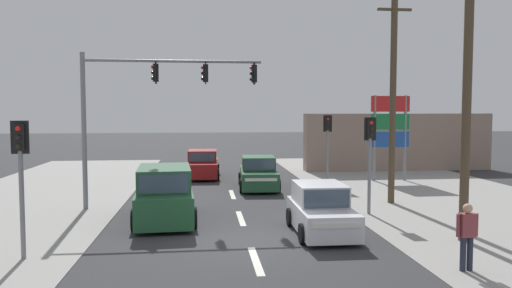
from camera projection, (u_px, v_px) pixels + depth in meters
ground_plane at (249, 240)px, 14.65m from camera, size 140.00×140.00×0.00m
lane_dash_near at (256, 261)px, 12.66m from camera, size 0.20×2.40×0.01m
lane_dash_mid at (241, 218)px, 17.62m from camera, size 0.20×2.40×0.01m
lane_dash_far at (232, 194)px, 22.58m from camera, size 0.20×2.40×0.01m
kerb_right_verge at (497, 218)px, 17.59m from camera, size 10.00×44.00×0.02m
kerb_left_verge at (0, 217)px, 17.70m from camera, size 8.00×40.00×0.02m
utility_pole_foreground_right at (464, 48)px, 14.13m from camera, size 3.78×0.44×10.44m
utility_pole_midground_right at (393, 88)px, 20.14m from camera, size 1.80×0.26×8.94m
traffic_signal_mast at (147, 96)px, 19.16m from camera, size 6.89×0.50×6.00m
pedestal_signal_right_kerb at (370, 149)px, 18.09m from camera, size 0.44×0.29×3.56m
pedestal_signal_left_kerb at (21, 166)px, 12.59m from camera, size 0.44×0.29×3.56m
pedestal_signal_far_median at (328, 138)px, 25.31m from camera, size 0.44×0.31×3.56m
shopping_plaza_sign at (390, 126)px, 26.69m from camera, size 2.10×0.16×4.60m
shopfront_wall_far at (398, 142)px, 31.57m from camera, size 12.00×1.00×3.60m
suv_oncoming_mid at (165, 196)px, 17.15m from camera, size 2.27×4.63×1.90m
sedan_oncoming_near at (258, 174)px, 24.33m from camera, size 2.06×4.32×1.56m
hatchback_crossing_left at (321, 211)px, 15.46m from camera, size 1.81×3.66×1.53m
sedan_kerbside_parked at (203, 165)px, 28.25m from camera, size 2.00×4.29×1.56m
pedestrian_at_kerb at (467, 233)px, 11.75m from camera, size 0.56×0.25×1.63m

